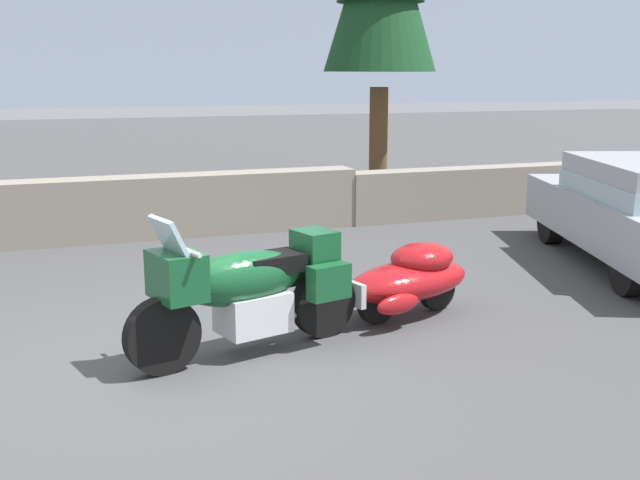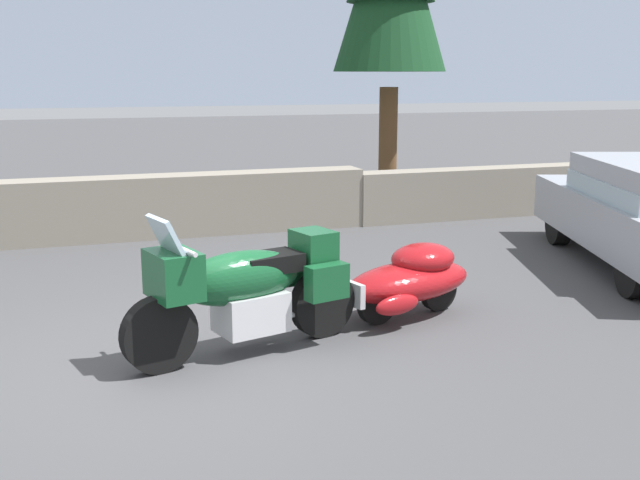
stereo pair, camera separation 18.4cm
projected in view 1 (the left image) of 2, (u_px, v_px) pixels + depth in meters
name	position (u px, v px, depth m)	size (l,w,h in m)	color
ground_plane	(158.00, 371.00, 6.53)	(80.00, 80.00, 0.00)	#424244
stone_guard_wall	(94.00, 212.00, 11.50)	(24.00, 0.62, 0.95)	gray
distant_ridgeline	(40.00, 28.00, 92.69)	(240.00, 80.00, 16.00)	#99A8BF
touring_motorcycle	(247.00, 287.00, 6.81)	(2.27, 1.10, 1.33)	black
car_shaped_trailer	(409.00, 278.00, 7.93)	(2.22, 1.08, 0.76)	black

